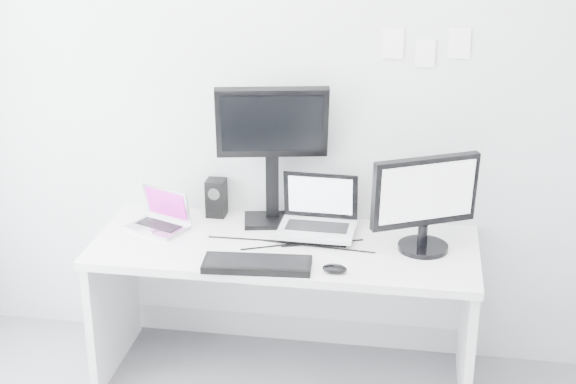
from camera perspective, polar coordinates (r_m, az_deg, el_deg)
The scene contains 12 objects.
back_wall at distance 4.13m, azimuth 0.54°, elevation 6.40°, with size 3.60×3.60×0.00m, color silver.
desk at distance 4.18m, azimuth -0.23°, elevation -8.00°, with size 1.80×0.70×0.73m, color white.
macbook at distance 4.18m, azimuth -8.76°, elevation -1.17°, with size 0.27×0.20×0.20m, color #A6A6AA.
speaker at distance 4.31m, azimuth -4.79°, elevation -0.38°, with size 0.10×0.10×0.19m, color black.
dell_laptop at distance 4.02m, azimuth 1.93°, elevation -1.11°, with size 0.36×0.28×0.30m, color silver.
rear_monitor at distance 4.12m, azimuth -1.07°, elevation 2.59°, with size 0.53×0.19×0.72m, color black.
samsung_monitor at distance 3.92m, azimuth 9.15°, elevation -0.71°, with size 0.51×0.23×0.47m, color black.
keyboard at distance 3.79m, azimuth -2.07°, elevation -4.84°, with size 0.48×0.17×0.03m, color black.
mouse at distance 3.75m, azimuth 3.12°, elevation -5.11°, with size 0.11×0.07×0.04m, color black.
wall_note_0 at distance 4.02m, azimuth 6.99°, elevation 9.79°, with size 0.10×0.00×0.14m, color white.
wall_note_1 at distance 4.03m, azimuth 9.12°, elevation 9.11°, with size 0.09×0.00×0.13m, color white.
wall_note_2 at distance 4.02m, azimuth 11.33°, elevation 9.67°, with size 0.10×0.00×0.14m, color white.
Camera 1 is at (0.59, -2.34, 2.42)m, focal length 53.42 mm.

